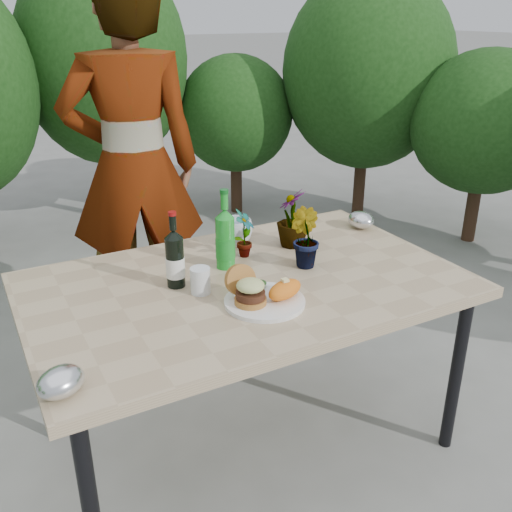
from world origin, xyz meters
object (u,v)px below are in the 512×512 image
patio_table (246,294)px  dinner_plate (265,302)px  wine_bottle (175,259)px  person (134,168)px

patio_table → dinner_plate: dinner_plate is taller
dinner_plate → wine_bottle: (-0.22, 0.27, 0.10)m
person → dinner_plate: bearing=104.5°
dinner_plate → wine_bottle: bearing=128.3°
wine_bottle → patio_table: bearing=-9.8°
patio_table → dinner_plate: bearing=-98.0°
wine_bottle → person: size_ratio=0.15×
wine_bottle → dinner_plate: bearing=-42.9°
patio_table → person: person is taller
patio_table → person: bearing=94.5°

